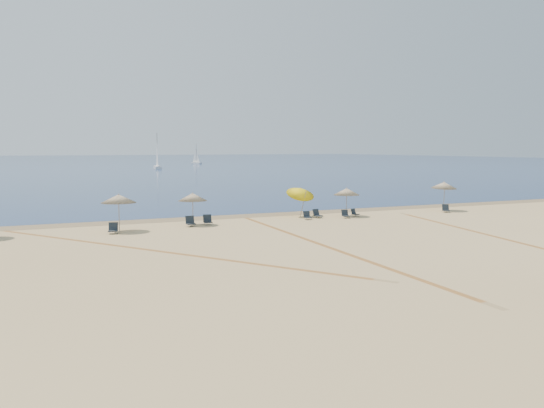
{
  "coord_description": "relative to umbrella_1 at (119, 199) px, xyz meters",
  "views": [
    {
      "loc": [
        -17.78,
        -19.58,
        5.58
      ],
      "look_at": [
        0.0,
        20.0,
        1.3
      ],
      "focal_mm": 37.83,
      "sensor_mm": 36.0,
      "label": 1
    }
  ],
  "objects": [
    {
      "name": "tire_tracks",
      "position": [
        10.29,
        -10.18,
        -2.2
      ],
      "size": [
        57.09,
        42.44,
        0.0
      ],
      "color": "tan",
      "rests_on": "ground"
    },
    {
      "name": "wet_sand",
      "position": [
        11.57,
        4.85,
        -2.2
      ],
      "size": [
        500.0,
        500.0,
        0.0
      ],
      "primitive_type": "plane",
      "color": "olive",
      "rests_on": "ground"
    },
    {
      "name": "umbrella_4",
      "position": [
        18.31,
        1.06,
        -0.18
      ],
      "size": [
        2.14,
        2.14,
        2.36
      ],
      "color": "gray",
      "rests_on": "ground"
    },
    {
      "name": "umbrella_3",
      "position": [
        14.81,
        2.4,
        -0.15
      ],
      "size": [
        2.28,
        2.3,
        2.79
      ],
      "color": "gray",
      "rests_on": "ground"
    },
    {
      "name": "chair_5",
      "position": [
        15.67,
        1.18,
        -1.9
      ],
      "size": [
        0.69,
        0.77,
        0.69
      ],
      "rotation": [
        0.0,
        0.0,
        0.19
      ],
      "color": "black",
      "rests_on": "ground"
    },
    {
      "name": "chair_4",
      "position": [
        14.44,
        0.55,
        -1.92
      ],
      "size": [
        0.59,
        0.68,
        0.64
      ],
      "rotation": [
        0.0,
        0.0,
        -0.1
      ],
      "color": "black",
      "rests_on": "ground"
    },
    {
      "name": "sailboat_1",
      "position": [
        28.61,
        113.62,
        0.68
      ],
      "size": [
        2.42,
        6.54,
        9.51
      ],
      "rotation": [
        0.0,
        0.0,
        -0.13
      ],
      "color": "white",
      "rests_on": "ocean"
    },
    {
      "name": "chair_8",
      "position": [
        27.71,
        0.01,
        -1.9
      ],
      "size": [
        0.78,
        0.84,
        0.69
      ],
      "rotation": [
        0.0,
        0.0,
        -0.4
      ],
      "color": "black",
      "rests_on": "ground"
    },
    {
      "name": "chair_3",
      "position": [
        6.42,
        0.8,
        -1.88
      ],
      "size": [
        0.7,
        0.79,
        0.73
      ],
      "rotation": [
        0.0,
        0.0,
        -0.14
      ],
      "color": "black",
      "rests_on": "ground"
    },
    {
      "name": "ground",
      "position": [
        11.57,
        -19.15,
        -2.2
      ],
      "size": [
        160.0,
        160.0,
        0.0
      ],
      "primitive_type": "plane",
      "color": "tan",
      "rests_on": "ground"
    },
    {
      "name": "umbrella_2",
      "position": [
        5.4,
        1.08,
        -0.16
      ],
      "size": [
        2.1,
        2.1,
        2.38
      ],
      "color": "gray",
      "rests_on": "ground"
    },
    {
      "name": "chair_2",
      "position": [
        5.01,
        0.42,
        -1.87
      ],
      "size": [
        0.63,
        0.74,
        0.75
      ],
      "rotation": [
        0.0,
        0.0,
        -0.02
      ],
      "color": "black",
      "rests_on": "ground"
    },
    {
      "name": "sailboat_0",
      "position": [
        51.96,
        155.57,
        -0.1
      ],
      "size": [
        2.88,
        4.76,
        6.94
      ],
      "rotation": [
        0.0,
        0.0,
        0.39
      ],
      "color": "white",
      "rests_on": "ocean"
    },
    {
      "name": "ocean",
      "position": [
        11.57,
        205.85,
        -2.19
      ],
      "size": [
        500.0,
        500.0,
        0.0
      ],
      "primitive_type": "plane",
      "color": "#0C2151",
      "rests_on": "ground"
    },
    {
      "name": "umbrella_1",
      "position": [
        0.0,
        0.0,
        0.0
      ],
      "size": [
        2.33,
        2.33,
        2.54
      ],
      "color": "gray",
      "rests_on": "ground"
    },
    {
      "name": "chair_7",
      "position": [
        18.96,
        0.84,
        -1.93
      ],
      "size": [
        0.69,
        0.74,
        0.62
      ],
      "rotation": [
        0.0,
        0.0,
        0.38
      ],
      "color": "black",
      "rests_on": "ground"
    },
    {
      "name": "chair_6",
      "position": [
        17.66,
        0.14,
        -1.91
      ],
      "size": [
        0.62,
        0.7,
        0.65
      ],
      "rotation": [
        0.0,
        0.0,
        -0.13
      ],
      "color": "black",
      "rests_on": "ground"
    },
    {
      "name": "umbrella_5",
      "position": [
        28.37,
        1.12,
        0.07
      ],
      "size": [
        2.24,
        2.26,
        2.62
      ],
      "color": "gray",
      "rests_on": "ground"
    },
    {
      "name": "chair_1",
      "position": [
        -0.53,
        -0.8,
        -1.88
      ],
      "size": [
        0.75,
        0.82,
        0.72
      ],
      "rotation": [
        0.0,
        0.0,
        -0.25
      ],
      "color": "black",
      "rests_on": "ground"
    }
  ]
}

